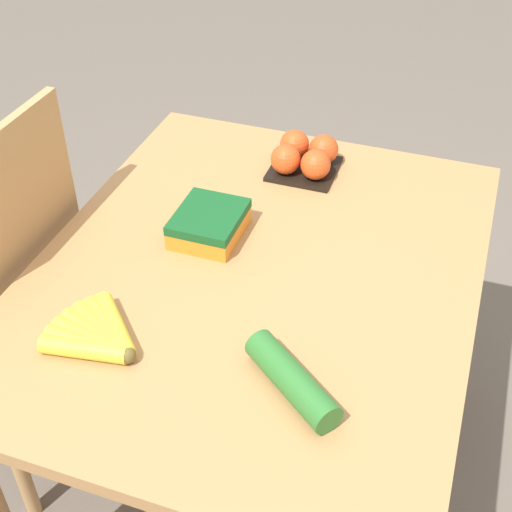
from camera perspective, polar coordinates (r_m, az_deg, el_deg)
ground_plane at (r=1.98m, az=-0.00°, el=-17.21°), size 12.00×12.00×0.00m
dining_table at (r=1.50m, az=-0.00°, el=-4.11°), size 1.09×0.87×0.72m
chair at (r=1.75m, az=-19.77°, el=-4.09°), size 0.42×0.40×1.00m
banana_bunch at (r=1.30m, az=-12.51°, el=-6.30°), size 0.17×0.17×0.03m
tomato_pack at (r=1.71m, az=3.92°, el=7.96°), size 0.16×0.16×0.08m
carrot_bag at (r=1.50m, az=-3.78°, el=2.73°), size 0.16×0.13×0.06m
cucumber_near at (r=1.19m, az=2.89°, el=-9.85°), size 0.17×0.19×0.05m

